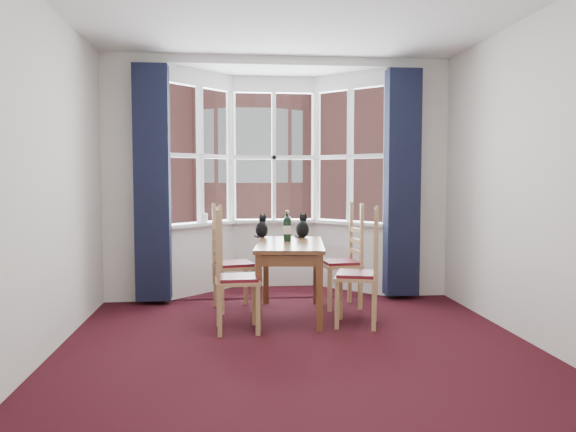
{
  "coord_description": "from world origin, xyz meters",
  "views": [
    {
      "loc": [
        -0.54,
        -4.27,
        1.42
      ],
      "look_at": [
        -0.01,
        1.05,
        1.05
      ],
      "focal_mm": 35.0,
      "sensor_mm": 36.0,
      "label": 1
    }
  ],
  "objects": [
    {
      "name": "cat_right",
      "position": [
        0.23,
        1.87,
        0.86
      ],
      "size": [
        0.19,
        0.23,
        0.28
      ],
      "color": "black",
      "rests_on": "dining_table"
    },
    {
      "name": "street",
      "position": [
        0.0,
        32.25,
        -6.0
      ],
      "size": [
        80.0,
        80.0,
        0.0
      ],
      "primitive_type": "plane",
      "color": "#333335",
      "rests_on": "ground"
    },
    {
      "name": "dining_table",
      "position": [
        0.04,
        1.37,
        0.64
      ],
      "size": [
        0.8,
        1.31,
        0.75
      ],
      "color": "brown",
      "rests_on": "floor"
    },
    {
      "name": "wall_back_pier_right",
      "position": [
        1.65,
        2.25,
        1.4
      ],
      "size": [
        0.7,
        0.12,
        2.8
      ],
      "primitive_type": "cube",
      "color": "silver",
      "rests_on": "floor"
    },
    {
      "name": "chair_left_near",
      "position": [
        -0.59,
        0.86,
        0.47
      ],
      "size": [
        0.42,
        0.44,
        0.92
      ],
      "color": "tan",
      "rests_on": "floor"
    },
    {
      "name": "wall_right",
      "position": [
        2.0,
        0.0,
        1.4
      ],
      "size": [
        0.0,
        4.5,
        4.5
      ],
      "primitive_type": "plane",
      "rotation": [
        1.57,
        0.0,
        -1.57
      ],
      "color": "silver",
      "rests_on": "floor"
    },
    {
      "name": "wall_left",
      "position": [
        -2.0,
        0.0,
        1.4
      ],
      "size": [
        0.0,
        4.5,
        4.5
      ],
      "primitive_type": "plane",
      "rotation": [
        1.57,
        0.0,
        1.57
      ],
      "color": "silver",
      "rests_on": "floor"
    },
    {
      "name": "chair_right_far",
      "position": [
        0.72,
        1.73,
        0.47
      ],
      "size": [
        0.44,
        0.46,
        0.92
      ],
      "color": "tan",
      "rests_on": "floor"
    },
    {
      "name": "candle_short",
      "position": [
        -0.72,
        2.63,
        0.93
      ],
      "size": [
        0.06,
        0.06,
        0.11
      ],
      "primitive_type": "cylinder",
      "color": "white",
      "rests_on": "bay_window"
    },
    {
      "name": "tenement_building",
      "position": [
        0.0,
        14.01,
        1.6
      ],
      "size": [
        18.4,
        7.8,
        15.2
      ],
      "color": "#A55D55",
      "rests_on": "street"
    },
    {
      "name": "cat_left",
      "position": [
        -0.21,
        1.92,
        0.86
      ],
      "size": [
        0.17,
        0.22,
        0.27
      ],
      "color": "black",
      "rests_on": "dining_table"
    },
    {
      "name": "wine_bottle",
      "position": [
        0.03,
        1.52,
        0.89
      ],
      "size": [
        0.08,
        0.08,
        0.32
      ],
      "color": "black",
      "rests_on": "dining_table"
    },
    {
      "name": "chair_right_near",
      "position": [
        0.73,
        0.92,
        0.47
      ],
      "size": [
        0.5,
        0.51,
        0.92
      ],
      "color": "tan",
      "rests_on": "floor"
    },
    {
      "name": "floor",
      "position": [
        0.0,
        0.0,
        0.0
      ],
      "size": [
        4.5,
        4.5,
        0.0
      ],
      "primitive_type": "plane",
      "color": "black",
      "rests_on": "ground"
    },
    {
      "name": "curtain_left",
      "position": [
        -1.42,
        2.07,
        1.35
      ],
      "size": [
        0.38,
        0.22,
        2.6
      ],
      "primitive_type": "cube",
      "color": "#161A33",
      "rests_on": "floor"
    },
    {
      "name": "candle_tall",
      "position": [
        -0.87,
        2.6,
        0.92
      ],
      "size": [
        0.06,
        0.06,
        0.11
      ],
      "primitive_type": "cylinder",
      "color": "white",
      "rests_on": "bay_window"
    },
    {
      "name": "chair_left_far",
      "position": [
        -0.62,
        1.69,
        0.47
      ],
      "size": [
        0.48,
        0.5,
        0.92
      ],
      "color": "tan",
      "rests_on": "floor"
    },
    {
      "name": "bay_window",
      "position": [
        0.0,
        2.75,
        1.4
      ],
      "size": [
        2.76,
        0.94,
        2.8
      ],
      "color": "white",
      "rests_on": "floor"
    },
    {
      "name": "wall_near",
      "position": [
        0.0,
        -2.25,
        1.4
      ],
      "size": [
        4.0,
        0.0,
        4.0
      ],
      "primitive_type": "plane",
      "rotation": [
        -1.57,
        0.0,
        0.0
      ],
      "color": "silver",
      "rests_on": "floor"
    },
    {
      "name": "wall_back_pier_left",
      "position": [
        -1.65,
        2.25,
        1.4
      ],
      "size": [
        0.7,
        0.12,
        2.8
      ],
      "primitive_type": "cube",
      "color": "silver",
      "rests_on": "floor"
    },
    {
      "name": "curtain_right",
      "position": [
        1.42,
        2.07,
        1.35
      ],
      "size": [
        0.38,
        0.22,
        2.6
      ],
      "primitive_type": "cube",
      "color": "#161A33",
      "rests_on": "floor"
    }
  ]
}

